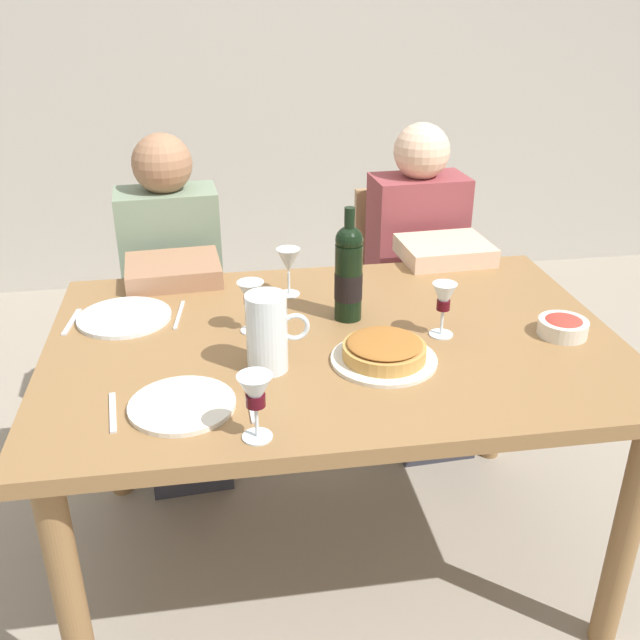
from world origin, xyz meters
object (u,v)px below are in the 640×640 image
object	(u,v)px
dining_table	(334,368)
diner_left	(176,300)
wine_glass_left_diner	(255,394)
baked_tart	(384,351)
wine_glass_spare	(288,262)
diner_right	(425,280)
wine_bottle	(349,273)
salad_bowl	(563,326)
wine_glass_right_diner	(444,300)
water_pitcher	(268,337)
wine_glass_centre	(251,296)
chair_right	(403,285)
dinner_plate_right_setting	(124,317)
chair_left	(176,304)
dinner_plate_left_setting	(182,405)

from	to	relation	value
dining_table	diner_left	world-z (taller)	diner_left
wine_glass_left_diner	baked_tart	bearing A→B (deg)	39.37
wine_glass_spare	diner_right	distance (m)	0.71
wine_bottle	salad_bowl	xyz separation A→B (m)	(0.54, -0.19, -0.11)
wine_bottle	wine_glass_spare	world-z (taller)	wine_bottle
wine_glass_right_diner	water_pitcher	bearing A→B (deg)	-167.05
baked_tart	wine_glass_centre	distance (m)	0.39
dining_table	salad_bowl	bearing A→B (deg)	-7.51
baked_tart	chair_right	distance (m)	1.15
wine_glass_left_diner	dinner_plate_right_setting	size ratio (longest dim) A/B	0.58
dining_table	wine_glass_left_diner	world-z (taller)	wine_glass_left_diner
salad_bowl	wine_glass_left_diner	xyz separation A→B (m)	(-0.84, -0.34, 0.08)
wine_glass_spare	salad_bowl	bearing A→B (deg)	-28.63
chair_left	diner_left	world-z (taller)	diner_left
chair_left	diner_left	size ratio (longest dim) A/B	0.75
baked_tart	dinner_plate_right_setting	size ratio (longest dim) A/B	1.03
wine_glass_centre	diner_left	xyz separation A→B (m)	(-0.23, 0.56, -0.25)
dinner_plate_right_setting	chair_right	size ratio (longest dim) A/B	0.30
wine_glass_left_diner	wine_glass_centre	distance (m)	0.49
water_pitcher	wine_glass_left_diner	bearing A→B (deg)	-99.88
baked_tart	chair_right	xyz separation A→B (m)	(0.35, 1.06, -0.29)
water_pitcher	wine_glass_spare	bearing A→B (deg)	76.94
wine_glass_centre	wine_glass_left_diner	bearing A→B (deg)	-92.87
salad_bowl	diner_left	size ratio (longest dim) A/B	0.11
water_pitcher	wine_glass_spare	size ratio (longest dim) A/B	1.35
salad_bowl	chair_right	xyz separation A→B (m)	(-0.16, 0.99, -0.29)
water_pitcher	wine_glass_right_diner	world-z (taller)	water_pitcher
wine_glass_centre	chair_right	size ratio (longest dim) A/B	0.16
wine_glass_right_diner	diner_right	distance (m)	0.77
wine_glass_left_diner	wine_glass_right_diner	distance (m)	0.65
wine_glass_right_diner	salad_bowl	bearing A→B (deg)	-8.73
dinner_plate_left_setting	diner_left	xyz separation A→B (m)	(-0.05, 0.92, -0.15)
wine_bottle	wine_glass_left_diner	size ratio (longest dim) A/B	2.15
dining_table	baked_tart	bearing A→B (deg)	-55.80
salad_bowl	wine_glass_spare	size ratio (longest dim) A/B	0.90
baked_tart	wine_glass_right_diner	xyz separation A→B (m)	(0.18, 0.12, 0.07)
baked_tart	salad_bowl	xyz separation A→B (m)	(0.50, 0.07, -0.00)
water_pitcher	dinner_plate_left_setting	xyz separation A→B (m)	(-0.21, -0.14, -0.08)
dining_table	wine_glass_left_diner	bearing A→B (deg)	-119.17
wine_glass_left_diner	dinner_plate_right_setting	bearing A→B (deg)	117.47
baked_tart	dinner_plate_left_setting	bearing A→B (deg)	-164.63
dinner_plate_left_setting	wine_glass_spare	bearing A→B (deg)	62.08
baked_tart	diner_right	xyz separation A→B (m)	(0.36, 0.82, -0.17)
dinner_plate_left_setting	wine_glass_centre	bearing A→B (deg)	62.82
wine_bottle	chair_right	world-z (taller)	wine_bottle
dining_table	baked_tart	xyz separation A→B (m)	(0.10, -0.15, 0.12)
water_pitcher	diner_right	distance (m)	1.06
dining_table	chair_right	distance (m)	1.03
water_pitcher	dinner_plate_left_setting	bearing A→B (deg)	-145.08
wine_glass_left_diner	dinner_plate_right_setting	world-z (taller)	wine_glass_left_diner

